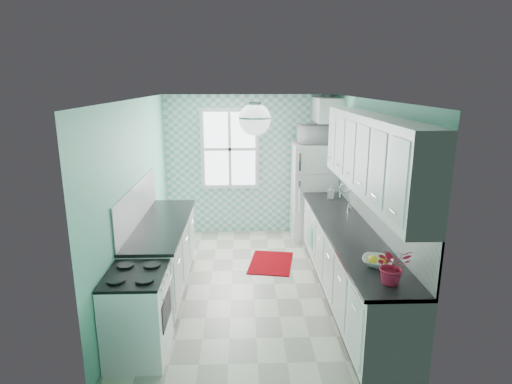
{
  "coord_description": "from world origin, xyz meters",
  "views": [
    {
      "loc": [
        -0.15,
        -5.39,
        2.71
      ],
      "look_at": [
        0.05,
        0.25,
        1.25
      ],
      "focal_mm": 30.0,
      "sensor_mm": 36.0,
      "label": 1
    }
  ],
  "objects_px": {
    "fridge": "(313,191)",
    "fruit_bowl": "(378,262)",
    "ceiling_light": "(255,119)",
    "microwave": "(315,134)",
    "stove": "(138,313)",
    "potted_plant": "(392,266)",
    "sink": "(337,211)"
  },
  "relations": [
    {
      "from": "fridge",
      "to": "sink",
      "type": "xyz_separation_m",
      "value": [
        0.09,
        -1.45,
        0.08
      ]
    },
    {
      "from": "ceiling_light",
      "to": "fruit_bowl",
      "type": "height_order",
      "value": "ceiling_light"
    },
    {
      "from": "fruit_bowl",
      "to": "microwave",
      "type": "height_order",
      "value": "microwave"
    },
    {
      "from": "fruit_bowl",
      "to": "fridge",
      "type": "bearing_deg",
      "value": 91.55
    },
    {
      "from": "fridge",
      "to": "fruit_bowl",
      "type": "height_order",
      "value": "fridge"
    },
    {
      "from": "fridge",
      "to": "microwave",
      "type": "xyz_separation_m",
      "value": [
        0.0,
        0.0,
        1.0
      ]
    },
    {
      "from": "potted_plant",
      "to": "stove",
      "type": "bearing_deg",
      "value": 170.81
    },
    {
      "from": "fruit_bowl",
      "to": "potted_plant",
      "type": "height_order",
      "value": "potted_plant"
    },
    {
      "from": "microwave",
      "to": "potted_plant",
      "type": "bearing_deg",
      "value": 88.96
    },
    {
      "from": "ceiling_light",
      "to": "microwave",
      "type": "bearing_deg",
      "value": 67.08
    },
    {
      "from": "potted_plant",
      "to": "fridge",
      "type": "bearing_deg",
      "value": 91.39
    },
    {
      "from": "sink",
      "to": "potted_plant",
      "type": "relative_size",
      "value": 1.54
    },
    {
      "from": "ceiling_light",
      "to": "microwave",
      "type": "distance_m",
      "value": 2.89
    },
    {
      "from": "stove",
      "to": "potted_plant",
      "type": "height_order",
      "value": "potted_plant"
    },
    {
      "from": "fruit_bowl",
      "to": "potted_plant",
      "type": "distance_m",
      "value": 0.42
    },
    {
      "from": "ceiling_light",
      "to": "sink",
      "type": "height_order",
      "value": "ceiling_light"
    },
    {
      "from": "fridge",
      "to": "potted_plant",
      "type": "height_order",
      "value": "fridge"
    },
    {
      "from": "sink",
      "to": "microwave",
      "type": "distance_m",
      "value": 1.72
    },
    {
      "from": "fridge",
      "to": "fruit_bowl",
      "type": "distance_m",
      "value": 3.33
    },
    {
      "from": "fruit_bowl",
      "to": "microwave",
      "type": "xyz_separation_m",
      "value": [
        -0.09,
        3.33,
        0.87
      ]
    },
    {
      "from": "fruit_bowl",
      "to": "microwave",
      "type": "relative_size",
      "value": 0.53
    },
    {
      "from": "fridge",
      "to": "microwave",
      "type": "distance_m",
      "value": 1.0
    },
    {
      "from": "stove",
      "to": "potted_plant",
      "type": "distance_m",
      "value": 2.52
    },
    {
      "from": "fridge",
      "to": "fruit_bowl",
      "type": "xyz_separation_m",
      "value": [
        0.09,
        -3.33,
        0.13
      ]
    },
    {
      "from": "stove",
      "to": "sink",
      "type": "bearing_deg",
      "value": 40.04
    },
    {
      "from": "microwave",
      "to": "sink",
      "type": "bearing_deg",
      "value": 91.29
    },
    {
      "from": "fridge",
      "to": "ceiling_light",
      "type": "bearing_deg",
      "value": -110.76
    },
    {
      "from": "sink",
      "to": "microwave",
      "type": "bearing_deg",
      "value": 92.24
    },
    {
      "from": "ceiling_light",
      "to": "fridge",
      "type": "height_order",
      "value": "ceiling_light"
    },
    {
      "from": "stove",
      "to": "fridge",
      "type": "bearing_deg",
      "value": 57.18
    },
    {
      "from": "fridge",
      "to": "sink",
      "type": "relative_size",
      "value": 3.18
    },
    {
      "from": "ceiling_light",
      "to": "potted_plant",
      "type": "bearing_deg",
      "value": -42.47
    }
  ]
}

